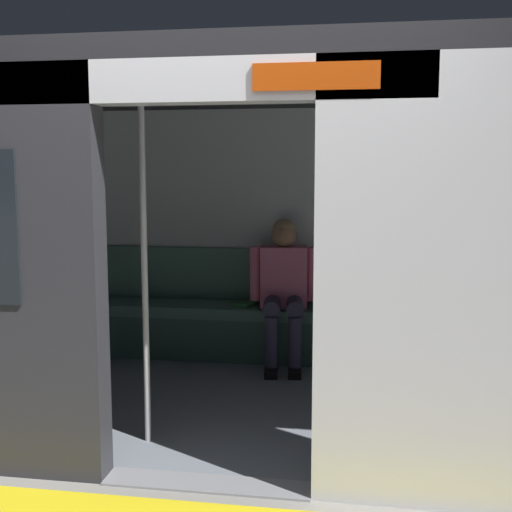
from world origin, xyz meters
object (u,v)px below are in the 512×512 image
(train_car, at_px, (237,186))
(bench_seat, at_px, (269,319))
(person_seated, at_px, (284,282))
(handbag, at_px, (339,298))
(book, at_px, (247,304))
(grab_pole_door, at_px, (144,267))

(train_car, xyz_separation_m, bench_seat, (-0.07, -1.01, -1.12))
(train_car, distance_m, bench_seat, 1.51)
(person_seated, distance_m, handbag, 0.47)
(handbag, xyz_separation_m, book, (0.76, 0.00, -0.07))
(bench_seat, height_order, handbag, handbag)
(train_car, bearing_deg, grab_pole_door, 61.88)
(train_car, distance_m, grab_pole_door, 0.94)
(bench_seat, bearing_deg, grab_pole_door, 75.03)
(grab_pole_door, bearing_deg, book, -98.62)
(handbag, xyz_separation_m, grab_pole_door, (1.03, 1.78, 0.49))
(book, bearing_deg, train_car, 121.32)
(grab_pole_door, bearing_deg, bench_seat, -104.97)
(person_seated, distance_m, grab_pole_door, 1.83)
(grab_pole_door, bearing_deg, train_car, -118.12)
(handbag, height_order, grab_pole_door, grab_pole_door)
(handbag, bearing_deg, person_seated, 11.32)
(train_car, height_order, bench_seat, train_car)
(book, height_order, grab_pole_door, grab_pole_door)
(person_seated, xyz_separation_m, handbag, (-0.44, -0.09, -0.14))
(bench_seat, xyz_separation_m, grab_pole_door, (0.47, 1.74, 0.68))
(book, bearing_deg, handbag, -155.22)
(handbag, bearing_deg, bench_seat, 3.68)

